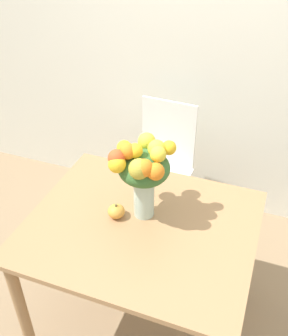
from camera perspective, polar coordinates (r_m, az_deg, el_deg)
The scene contains 6 objects.
ground_plane at distance 2.57m, azimuth -0.36°, elevation -20.54°, with size 12.00×12.00×0.00m, color #8E7556.
wall_back at distance 2.75m, azimuth 9.29°, elevation 18.60°, with size 8.00×0.06×2.70m.
dining_table at distance 2.06m, azimuth -0.43°, elevation -10.31°, with size 1.13×0.95×0.77m.
flower_vase at distance 1.86m, azimuth -0.18°, elevation -0.31°, with size 0.30×0.32×0.43m.
pumpkin at distance 2.00m, azimuth -4.04°, elevation -6.27°, with size 0.09×0.09×0.08m.
dining_chair_near_window at distance 2.83m, azimuth 2.54°, elevation 0.11°, with size 0.44×0.44×0.96m.
Camera 1 is at (0.51, -1.34, 2.13)m, focal length 42.00 mm.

